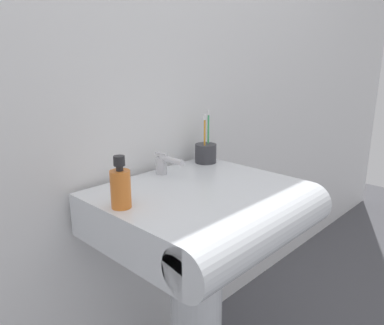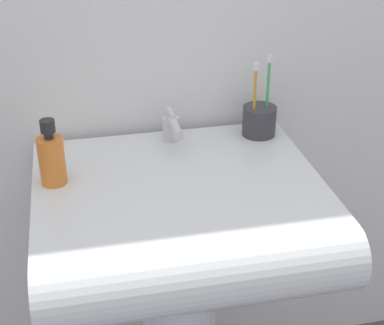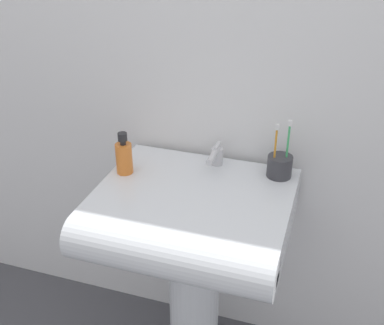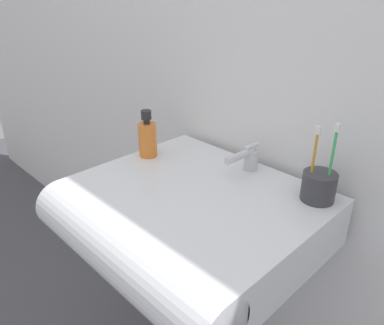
% 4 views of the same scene
% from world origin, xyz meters
% --- Properties ---
extents(wall_back, '(5.00, 0.05, 2.40)m').
position_xyz_m(wall_back, '(0.00, 0.30, 1.20)').
color(wall_back, white).
rests_on(wall_back, ground).
extents(sink_pedestal, '(0.19, 0.19, 0.69)m').
position_xyz_m(sink_pedestal, '(0.00, 0.00, 0.35)').
color(sink_pedestal, white).
rests_on(sink_pedestal, ground).
extents(sink_basin, '(0.64, 0.57, 0.14)m').
position_xyz_m(sink_basin, '(0.00, -0.06, 0.76)').
color(sink_basin, white).
rests_on(sink_basin, sink_pedestal).
extents(faucet, '(0.04, 0.14, 0.08)m').
position_xyz_m(faucet, '(0.02, 0.18, 0.88)').
color(faucet, silver).
rests_on(faucet, sink_basin).
extents(toothbrush_cup, '(0.09, 0.09, 0.21)m').
position_xyz_m(toothbrush_cup, '(0.25, 0.18, 0.88)').
color(toothbrush_cup, '#38383D').
rests_on(toothbrush_cup, sink_basin).
extents(soap_bottle, '(0.06, 0.06, 0.15)m').
position_xyz_m(soap_bottle, '(-0.27, 0.04, 0.90)').
color(soap_bottle, orange).
rests_on(soap_bottle, sink_basin).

